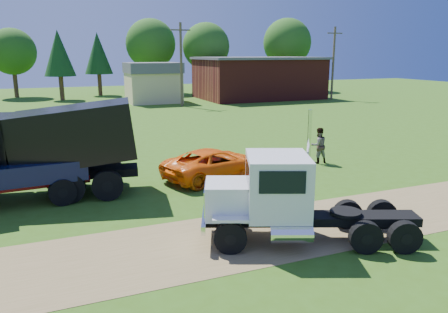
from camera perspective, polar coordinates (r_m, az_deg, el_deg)
name	(u,v)px	position (r m, az deg, el deg)	size (l,w,h in m)	color
ground	(314,225)	(15.49, 11.71, -8.77)	(140.00, 140.00, 0.00)	#315612
dirt_track	(314,225)	(15.49, 11.71, -8.75)	(120.00, 4.20, 0.01)	brown
white_semi_tractor	(279,198)	(13.66, 7.25, -5.42)	(6.80, 4.39, 4.07)	black
black_dump_truck	(33,146)	(19.19, -23.62, 1.31)	(9.13, 4.06, 3.87)	black
orange_pickup	(215,164)	(20.47, -1.21, -0.95)	(2.35, 5.10, 1.42)	orange
spectator_b	(318,145)	(23.85, 12.24, 1.42)	(0.93, 0.73, 1.92)	#999999
brick_building	(258,78)	(58.14, 4.52, 10.23)	(15.40, 10.40, 5.30)	maroon
tan_shed	(153,82)	(53.33, -9.23, 9.57)	(6.20, 5.40, 4.70)	tan
utility_poles	(181,63)	(48.93, -5.62, 12.04)	(42.20, 0.28, 9.00)	#4D3B2B
tree_row	(129,45)	(63.48, -12.29, 14.10)	(56.63, 11.14, 11.29)	#332315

